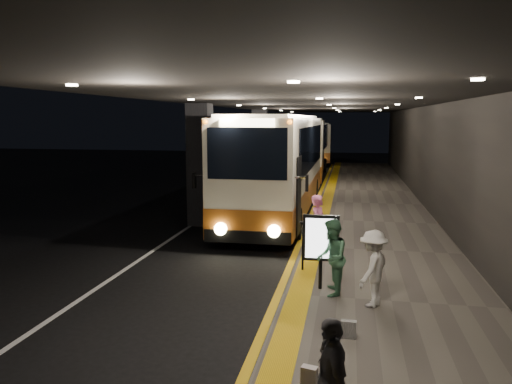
% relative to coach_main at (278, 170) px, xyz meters
% --- Properties ---
extents(ground, '(90.00, 90.00, 0.00)m').
position_rel_coach_main_xyz_m(ground, '(-1.05, -6.21, -1.86)').
color(ground, black).
extents(lane_line_white, '(0.12, 50.00, 0.01)m').
position_rel_coach_main_xyz_m(lane_line_white, '(-2.85, -1.21, -1.85)').
color(lane_line_white, silver).
rests_on(lane_line_white, ground).
extents(kerb_stripe_yellow, '(0.18, 50.00, 0.01)m').
position_rel_coach_main_xyz_m(kerb_stripe_yellow, '(1.30, -1.21, -1.85)').
color(kerb_stripe_yellow, gold).
rests_on(kerb_stripe_yellow, ground).
extents(sidewalk, '(4.50, 50.00, 0.15)m').
position_rel_coach_main_xyz_m(sidewalk, '(3.70, -1.21, -1.78)').
color(sidewalk, '#514C44').
rests_on(sidewalk, ground).
extents(tactile_strip, '(0.50, 50.00, 0.01)m').
position_rel_coach_main_xyz_m(tactile_strip, '(1.80, -1.21, -1.70)').
color(tactile_strip, gold).
rests_on(tactile_strip, sidewalk).
extents(terminal_wall, '(0.10, 50.00, 6.00)m').
position_rel_coach_main_xyz_m(terminal_wall, '(5.95, -1.21, 1.14)').
color(terminal_wall, black).
rests_on(terminal_wall, ground).
extents(support_columns, '(0.80, 24.80, 4.40)m').
position_rel_coach_main_xyz_m(support_columns, '(-2.55, -2.21, 0.34)').
color(support_columns, black).
rests_on(support_columns, ground).
extents(canopy, '(9.00, 50.00, 0.40)m').
position_rel_coach_main_xyz_m(canopy, '(1.45, -1.21, 2.74)').
color(canopy, black).
rests_on(canopy, support_columns).
extents(coach_main, '(2.59, 12.47, 3.87)m').
position_rel_coach_main_xyz_m(coach_main, '(0.00, 0.00, 0.00)').
color(coach_main, beige).
rests_on(coach_main, ground).
extents(coach_second, '(2.97, 12.07, 3.77)m').
position_rel_coach_main_xyz_m(coach_second, '(-0.18, 13.16, -0.05)').
color(coach_second, beige).
rests_on(coach_second, ground).
extents(coach_third, '(2.82, 11.01, 3.42)m').
position_rel_coach_main_xyz_m(coach_third, '(-0.17, 25.65, -0.22)').
color(coach_third, beige).
rests_on(coach_third, ground).
extents(passenger_boarding, '(0.57, 0.71, 1.68)m').
position_rel_coach_main_xyz_m(passenger_boarding, '(2.00, -6.25, -0.87)').
color(passenger_boarding, '#CB5F8F').
rests_on(passenger_boarding, sidewalk).
extents(passenger_waiting_green, '(0.49, 0.79, 1.62)m').
position_rel_coach_main_xyz_m(passenger_waiting_green, '(2.46, -9.21, -0.90)').
color(passenger_waiting_green, '#417552').
rests_on(passenger_waiting_green, sidewalk).
extents(passenger_waiting_white, '(0.84, 1.10, 1.54)m').
position_rel_coach_main_xyz_m(passenger_waiting_white, '(3.29, -9.70, -0.94)').
color(passenger_waiting_white, silver).
rests_on(passenger_waiting_white, sidewalk).
extents(passenger_waiting_grey, '(0.70, 0.98, 1.51)m').
position_rel_coach_main_xyz_m(passenger_waiting_grey, '(2.64, -14.17, -0.95)').
color(passenger_waiting_grey, '#525156').
rests_on(passenger_waiting_grey, sidewalk).
extents(bag_polka, '(0.26, 0.12, 0.31)m').
position_rel_coach_main_xyz_m(bag_polka, '(2.84, -11.32, -1.55)').
color(bag_polka, black).
rests_on(bag_polka, sidewalk).
extents(bag_plain, '(0.25, 0.18, 0.28)m').
position_rel_coach_main_xyz_m(bag_plain, '(2.31, -12.97, -1.57)').
color(bag_plain, '#BCB2B1').
rests_on(bag_plain, sidewalk).
extents(info_sign, '(0.78, 0.14, 1.65)m').
position_rel_coach_main_xyz_m(info_sign, '(2.21, -8.89, -0.60)').
color(info_sign, black).
rests_on(info_sign, sidewalk).
extents(stanchion_post, '(0.05, 0.05, 1.20)m').
position_rel_coach_main_xyz_m(stanchion_post, '(1.70, -7.60, -1.11)').
color(stanchion_post, black).
rests_on(stanchion_post, sidewalk).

